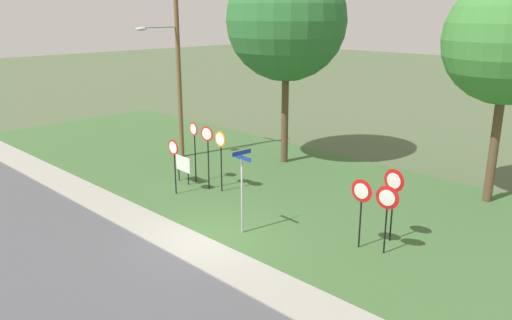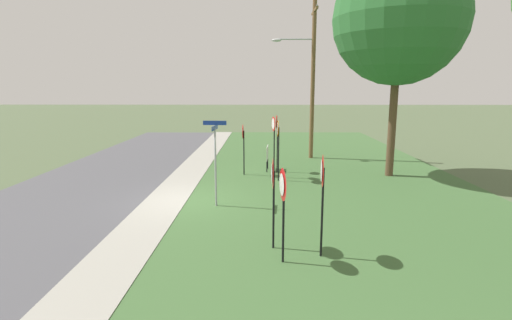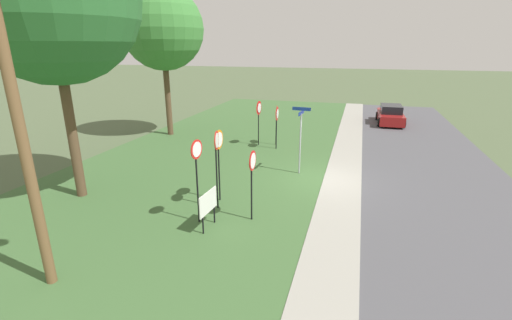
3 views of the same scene
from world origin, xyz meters
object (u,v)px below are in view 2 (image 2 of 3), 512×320
(stop_sign_far_center, at_px, (277,132))
(street_name_post, at_px, (215,156))
(yield_sign_far_left, at_px, (282,193))
(utility_pole, at_px, (310,70))
(yield_sign_near_left, at_px, (322,181))
(stop_sign_far_left, at_px, (243,139))
(notice_board, at_px, (267,154))
(stop_sign_near_left, at_px, (278,137))
(oak_tree_left, at_px, (399,19))
(yield_sign_near_right, at_px, (272,182))
(stop_sign_near_right, at_px, (274,134))

(stop_sign_far_center, bearing_deg, street_name_post, -15.93)
(yield_sign_far_left, bearing_deg, utility_pole, 162.08)
(yield_sign_near_left, xyz_separation_m, street_name_post, (-4.10, -3.07, -0.14))
(stop_sign_far_left, distance_m, notice_board, 1.75)
(stop_sign_near_left, bearing_deg, stop_sign_far_center, -179.89)
(notice_board, distance_m, oak_tree_left, 8.65)
(yield_sign_near_left, bearing_deg, stop_sign_far_center, -170.54)
(utility_pole, height_order, notice_board, utility_pole)
(stop_sign_far_left, height_order, yield_sign_near_right, stop_sign_far_left)
(stop_sign_far_left, xyz_separation_m, oak_tree_left, (0.08, 6.99, 5.42))
(yield_sign_near_left, xyz_separation_m, notice_board, (-9.97, -1.16, -1.10))
(yield_sign_near_right, xyz_separation_m, street_name_post, (-3.62, -1.89, 0.02))
(stop_sign_near_left, relative_size, stop_sign_near_right, 0.96)
(yield_sign_near_right, xyz_separation_m, yield_sign_far_left, (0.83, 0.21, -0.05))
(yield_sign_near_left, bearing_deg, street_name_post, -137.86)
(stop_sign_near_left, bearing_deg, stop_sign_far_left, -125.22)
(stop_sign_far_left, xyz_separation_m, utility_pole, (-4.53, 3.67, 3.37))
(stop_sign_near_right, distance_m, street_name_post, 4.93)
(stop_sign_near_right, bearing_deg, oak_tree_left, 83.46)
(street_name_post, relative_size, oak_tree_left, 0.30)
(stop_sign_near_right, relative_size, oak_tree_left, 0.28)
(stop_sign_far_left, relative_size, notice_board, 1.93)
(yield_sign_near_left, xyz_separation_m, oak_tree_left, (-8.95, 4.66, 5.22))
(stop_sign_far_center, distance_m, oak_tree_left, 7.47)
(stop_sign_far_left, bearing_deg, street_name_post, -8.13)
(yield_sign_far_left, xyz_separation_m, notice_board, (-10.32, -0.19, -0.90))
(yield_sign_far_left, distance_m, oak_tree_left, 12.15)
(yield_sign_near_right, relative_size, utility_pole, 0.25)
(stop_sign_near_left, bearing_deg, yield_sign_near_right, -2.86)
(street_name_post, xyz_separation_m, oak_tree_left, (-4.86, 7.73, 5.35))
(yield_sign_near_left, distance_m, yield_sign_near_right, 1.28)
(stop_sign_near_left, xyz_separation_m, stop_sign_far_center, (-1.81, 0.02, 0.03))
(yield_sign_near_left, distance_m, oak_tree_left, 11.36)
(notice_board, bearing_deg, oak_tree_left, 84.18)
(stop_sign_near_left, relative_size, yield_sign_near_right, 1.14)
(stop_sign_far_left, relative_size, stop_sign_far_center, 0.86)
(street_name_post, bearing_deg, stop_sign_far_left, 176.04)
(notice_board, bearing_deg, street_name_post, -13.91)
(yield_sign_near_right, distance_m, street_name_post, 4.08)
(oak_tree_left, bearing_deg, stop_sign_far_left, -90.62)
(stop_sign_near_right, height_order, utility_pole, utility_pole)
(stop_sign_far_left, relative_size, street_name_post, 0.80)
(yield_sign_near_left, distance_m, yield_sign_far_left, 1.05)
(stop_sign_near_right, distance_m, utility_pole, 6.32)
(stop_sign_far_left, bearing_deg, stop_sign_near_right, 70.72)
(yield_sign_far_left, height_order, street_name_post, street_name_post)
(stop_sign_far_center, height_order, utility_pole, utility_pole)
(stop_sign_near_left, bearing_deg, yield_sign_far_left, -1.07)
(stop_sign_far_center, xyz_separation_m, yield_sign_near_right, (9.20, -0.48, -0.22))
(stop_sign_near_left, bearing_deg, yield_sign_near_left, 5.90)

